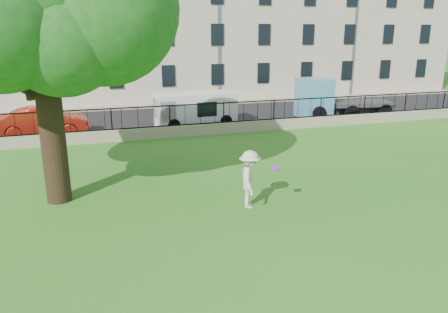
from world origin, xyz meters
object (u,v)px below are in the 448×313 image
object	(u,v)px
man	(250,179)
frisbee	(275,169)
white_van	(196,110)
blue_truck	(343,97)
red_sedan	(43,122)

from	to	relation	value
man	frisbee	xyz separation A→B (m)	(0.68, -0.44, 0.43)
white_van	blue_truck	world-z (taller)	blue_truck
frisbee	white_van	size ratio (longest dim) A/B	0.06
white_van	blue_truck	bearing A→B (deg)	-4.42
red_sedan	white_van	world-z (taller)	white_van
red_sedan	blue_truck	world-z (taller)	blue_truck
frisbee	red_sedan	world-z (taller)	red_sedan
man	red_sedan	world-z (taller)	man
man	blue_truck	bearing A→B (deg)	-23.55
man	red_sedan	bearing A→B (deg)	47.51
man	red_sedan	size ratio (longest dim) A/B	0.40
man	white_van	size ratio (longest dim) A/B	0.40
man	white_van	xyz separation A→B (m)	(1.38, 12.67, 0.04)
red_sedan	blue_truck	xyz separation A→B (m)	(18.44, 0.00, 0.49)
red_sedan	frisbee	bearing A→B (deg)	-147.44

